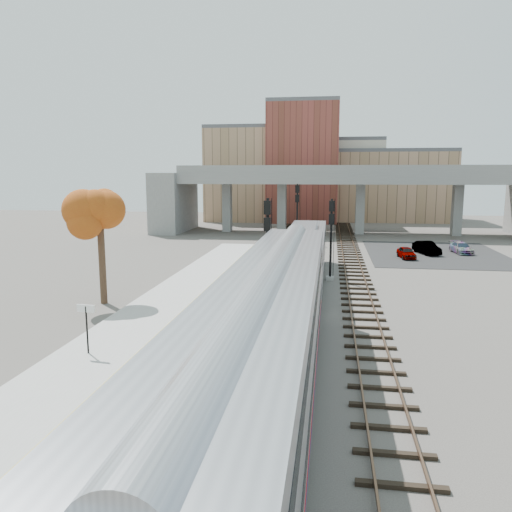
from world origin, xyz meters
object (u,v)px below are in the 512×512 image
(tree, at_px, (100,213))
(car_c, at_px, (461,248))
(locomotive, at_px, (305,253))
(signal_mast_near, at_px, (267,252))
(car_a, at_px, (406,253))
(car_b, at_px, (427,248))
(signal_mast_mid, at_px, (331,242))
(coach, at_px, (271,342))
(signal_mast_far, at_px, (297,214))

(tree, bearing_deg, car_c, 41.34)
(tree, bearing_deg, locomotive, 34.48)
(car_c, bearing_deg, signal_mast_near, -134.48)
(signal_mast_near, bearing_deg, car_a, 58.56)
(car_b, bearing_deg, signal_mast_mid, -141.76)
(coach, bearing_deg, tree, 132.42)
(coach, distance_m, car_c, 42.08)
(locomotive, distance_m, signal_mast_mid, 2.27)
(car_a, bearing_deg, locomotive, -135.18)
(signal_mast_mid, height_order, car_a, signal_mast_mid)
(car_a, distance_m, car_b, 3.95)
(signal_mast_far, bearing_deg, car_a, -40.35)
(car_c, bearing_deg, signal_mast_mid, -138.24)
(car_a, relative_size, car_c, 0.85)
(signal_mast_mid, relative_size, car_a, 1.93)
(signal_mast_near, distance_m, signal_mast_mid, 8.61)
(locomotive, bearing_deg, signal_mast_mid, 18.79)
(car_a, bearing_deg, signal_mast_far, 132.63)
(signal_mast_far, xyz_separation_m, tree, (-10.59, -30.72, 2.34))
(car_c, bearing_deg, tree, -145.53)
(signal_mast_near, xyz_separation_m, car_c, (17.89, 23.23, -2.76))
(coach, bearing_deg, signal_mast_mid, 85.09)
(tree, distance_m, car_b, 34.78)
(locomotive, height_order, signal_mast_near, signal_mast_near)
(signal_mast_mid, height_order, car_c, signal_mast_mid)
(signal_mast_far, xyz_separation_m, car_b, (14.13, -6.82, -2.88))
(signal_mast_mid, relative_size, tree, 0.81)
(signal_mast_near, relative_size, signal_mast_far, 0.96)
(signal_mast_far, bearing_deg, tree, -109.02)
(signal_mast_mid, height_order, car_b, signal_mast_mid)
(coach, relative_size, car_a, 7.42)
(coach, distance_m, car_a, 36.08)
(car_a, bearing_deg, signal_mast_mid, -130.35)
(tree, xyz_separation_m, car_b, (24.72, 23.90, -5.22))
(signal_mast_far, bearing_deg, locomotive, -84.55)
(tree, bearing_deg, car_a, 43.17)
(car_b, bearing_deg, locomotive, -145.49)
(locomotive, bearing_deg, coach, -90.00)
(coach, distance_m, signal_mast_mid, 23.37)
(signal_mast_near, bearing_deg, car_b, 57.38)
(car_a, distance_m, car_c, 7.55)
(locomotive, height_order, car_a, locomotive)
(locomotive, xyz_separation_m, car_b, (12.03, 15.18, -1.57))
(signal_mast_far, bearing_deg, coach, -87.30)
(signal_mast_far, height_order, car_b, signal_mast_far)
(tree, bearing_deg, car_b, 44.03)
(signal_mast_mid, distance_m, car_a, 13.93)
(coach, xyz_separation_m, tree, (-12.69, 13.89, 3.14))
(locomotive, relative_size, tree, 2.38)
(locomotive, relative_size, signal_mast_mid, 2.94)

